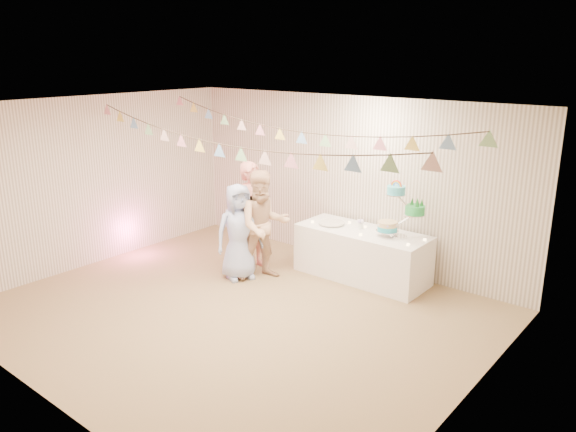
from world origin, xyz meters
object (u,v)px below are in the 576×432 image
Objects in this scene: cake_stand at (400,210)px; person_child at (239,232)px; table at (362,254)px; person_adult_a at (252,216)px; person_adult_b at (264,225)px.

person_child is (-1.94, -1.19, -0.42)m from cake_stand.
table is at bearing -174.81° from cake_stand.
cake_stand is 0.53× the size of person_child.
person_adult_a is 0.47m from person_child.
person_adult_b reaches higher than table.
person_adult_b reaches higher than cake_stand.
person_child is at bearing -148.39° from cake_stand.
cake_stand is at bearing 5.19° from table.
cake_stand is at bearing -28.38° from person_adult_b.
person_adult_b is (-1.11, -0.92, 0.44)m from table.
person_adult_b reaches higher than person_child.
person_adult_a is (-2.07, -0.76, -0.30)m from cake_stand.
cake_stand reaches higher than person_child.
person_child is (-0.28, -0.23, -0.10)m from person_adult_b.
cake_stand is (0.55, 0.05, 0.76)m from table.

